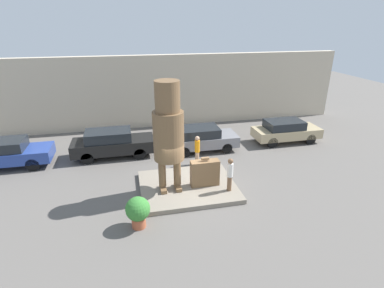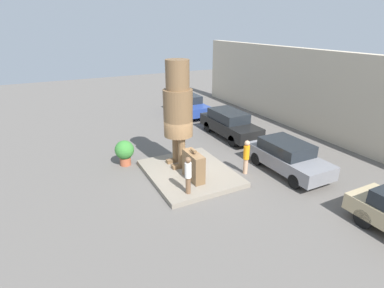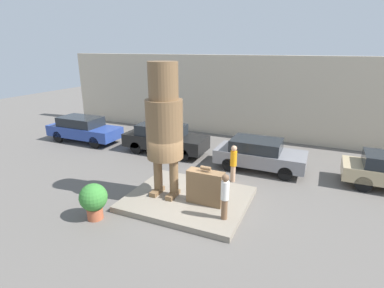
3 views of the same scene
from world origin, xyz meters
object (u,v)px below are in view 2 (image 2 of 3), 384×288
statue_figure (178,106)px  tourist (188,174)px  planter_pot (125,151)px  parked_car_grey (287,156)px  parked_car_blue (187,104)px  giant_suitcase (194,166)px  worker_hivis (246,156)px  parked_car_black (229,123)px

statue_figure → tourist: bearing=-16.6°
statue_figure → planter_pot: bearing=-125.0°
statue_figure → parked_car_grey: statue_figure is taller
tourist → parked_car_grey: size_ratio=0.38×
tourist → parked_car_blue: 12.31m
giant_suitcase → worker_hivis: worker_hivis is taller
planter_pot → worker_hivis: bearing=54.2°
parked_car_blue → statue_figure: bearing=-28.5°
parked_car_black → planter_pot: bearing=-81.0°
tourist → parked_car_grey: bearing=89.7°
planter_pot → statue_figure: bearing=55.0°
parked_car_grey → planter_pot: parked_car_grey is taller
parked_car_black → planter_pot: size_ratio=3.61×
planter_pot → worker_hivis: worker_hivis is taller
worker_hivis → parked_car_blue: bearing=169.4°
parked_car_blue → worker_hivis: bearing=-10.6°
statue_figure → parked_car_black: size_ratio=1.07×
giant_suitcase → parked_car_black: bearing=132.3°
giant_suitcase → tourist: size_ratio=0.90×
statue_figure → parked_car_blue: (-8.43, 4.57, -2.34)m
giant_suitcase → parked_car_blue: size_ratio=0.31×
parked_car_grey → worker_hivis: (-0.74, -1.89, 0.12)m
worker_hivis → planter_pot: bearing=-125.8°
parked_car_black → planter_pot: parked_car_black is taller
statue_figure → parked_car_grey: size_ratio=1.19×
parked_car_blue → planter_pot: size_ratio=3.60×
worker_hivis → parked_car_black: bearing=155.3°
giant_suitcase → tourist: tourist is taller
tourist → parked_car_grey: 5.32m
statue_figure → parked_car_grey: (2.67, 4.52, -2.38)m
parked_car_black → statue_figure: bearing=-60.4°
giant_suitcase → parked_car_grey: giant_suitcase is taller
giant_suitcase → tourist: bearing=-37.4°
worker_hivis → tourist: bearing=-78.3°
statue_figure → parked_car_blue: statue_figure is taller
statue_figure → parked_car_black: 5.94m
tourist → worker_hivis: 3.49m
statue_figure → giant_suitcase: size_ratio=3.46×
tourist → parked_car_black: (-5.35, 5.55, -0.25)m
statue_figure → giant_suitcase: 2.86m
parked_car_black → parked_car_grey: (5.38, -0.24, -0.06)m
parked_car_blue → planter_pot: parked_car_blue is taller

